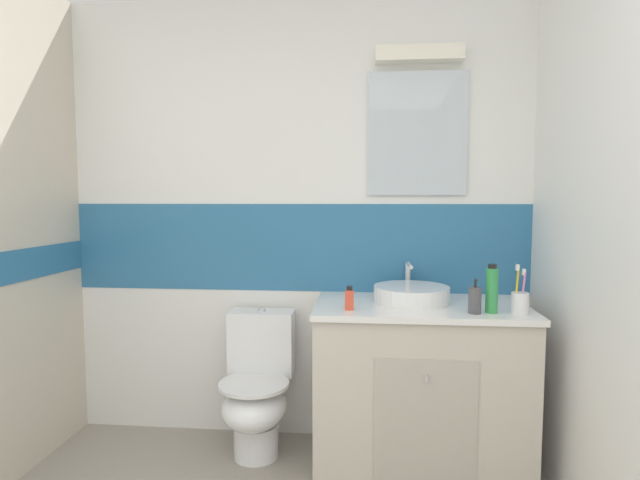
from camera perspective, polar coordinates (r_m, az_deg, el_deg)
name	(u,v)px	position (r m, az deg, el deg)	size (l,w,h in m)	color
wall_back_tiled	(299,220)	(2.88, -2.40, 2.36)	(3.20, 0.20, 2.50)	white
vanity_cabinet	(419,385)	(2.70, 11.27, -16.04)	(1.05, 0.61, 0.85)	beige
sink_basin	(411,293)	(2.60, 10.45, -6.04)	(0.38, 0.43, 0.19)	white
toilet	(257,389)	(2.81, -7.24, -16.60)	(0.37, 0.50, 0.77)	white
toothbrush_cup	(520,302)	(2.48, 21.99, -6.60)	(0.08, 0.08, 0.23)	white
soap_dispenser	(475,300)	(2.41, 17.36, -6.60)	(0.06, 0.06, 0.16)	#4C4C51
perfume_flask_small	(349,299)	(2.38, 3.40, -6.73)	(0.04, 0.03, 0.12)	#D84C33
shampoo_bottle_tall	(492,290)	(2.44, 19.13, -5.40)	(0.06, 0.06, 0.23)	green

